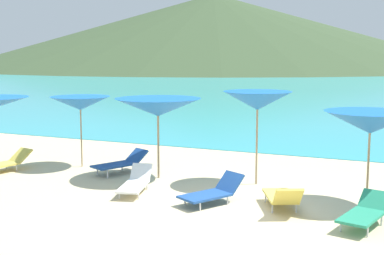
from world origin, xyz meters
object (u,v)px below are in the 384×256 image
Objects in this scene: umbrella_5 at (370,123)px; lounge_chair_4 at (213,192)px; lounge_chair_9 at (121,163)px; lounge_chair_11 at (282,196)px; umbrella_4 at (258,101)px; lounge_chair_10 at (135,182)px; umbrella_3 at (158,107)px; lounge_chair_1 at (6,162)px; lounge_chair_5 at (365,212)px; umbrella_2 at (80,103)px.

umbrella_5 reaches higher than lounge_chair_4.
lounge_chair_11 is at bearing 6.47° from lounge_chair_9.
umbrella_4 is 4.29m from lounge_chair_9.
lounge_chair_10 is (1.40, -1.60, -0.07)m from lounge_chair_9.
umbrella_5 is 1.29× the size of lounge_chair_11.
umbrella_3 is 1.52× the size of lounge_chair_1.
lounge_chair_5 is 0.96× the size of lounge_chair_10.
umbrella_3 is 4.79m from lounge_chair_1.
lounge_chair_10 is at bearing -171.59° from lounge_chair_5.
umbrella_3 is 1.40× the size of lounge_chair_11.
umbrella_4 is 1.41× the size of lounge_chair_11.
lounge_chair_4 is at bearing 7.09° from lounge_chair_1.
umbrella_3 reaches higher than umbrella_2.
lounge_chair_9 is at bearing 175.84° from umbrella_5.
umbrella_2 reaches higher than lounge_chair_10.
lounge_chair_4 is 0.94× the size of lounge_chair_10.
lounge_chair_9 is at bearing 31.83° from lounge_chair_1.
lounge_chair_9 is (3.15, 1.07, 0.04)m from lounge_chair_1.
umbrella_3 reaches higher than lounge_chair_10.
lounge_chair_10 is 1.01× the size of lounge_chair_11.
lounge_chair_5 is at bearing 7.54° from lounge_chair_9.
lounge_chair_1 is 6.66m from lounge_chair_4.
lounge_chair_4 is at bearing -158.15° from umbrella_5.
lounge_chair_1 is (-7.00, -1.42, -1.89)m from umbrella_4.
lounge_chair_11 reaches higher than lounge_chair_4.
umbrella_3 is 2.29m from lounge_chair_10.
lounge_chair_1 is 3.32m from lounge_chair_9.
lounge_chair_9 is (-3.48, 1.76, 0.04)m from lounge_chair_4.
umbrella_2 is at bearing -173.86° from lounge_chair_4.
umbrella_4 is at bearing 8.78° from umbrella_3.
umbrella_2 is 2.79m from umbrella_3.
lounge_chair_1 is at bearing -157.28° from lounge_chair_4.
umbrella_4 is 1.41× the size of lounge_chair_9.
umbrella_5 is 3.77m from lounge_chair_4.
umbrella_4 is (2.62, 0.41, 0.23)m from umbrella_3.
lounge_chair_11 is at bearing -22.30° from umbrella_3.
umbrella_3 is 3.27m from lounge_chair_4.
lounge_chair_9 reaches higher than lounge_chair_5.
umbrella_2 is at bearing 53.84° from lounge_chair_1.
umbrella_5 is 1.37× the size of lounge_chair_4.
lounge_chair_11 is (6.57, -1.93, -1.60)m from umbrella_2.
umbrella_2 is at bearing -167.42° from lounge_chair_9.
lounge_chair_10 is 3.63m from lounge_chair_11.
lounge_chair_10 is at bearing -155.70° from lounge_chair_4.
lounge_chair_1 is at bearing -136.91° from lounge_chair_9.
umbrella_4 is at bearing 108.53° from lounge_chair_4.
umbrella_4 is at bearing 0.35° from umbrella_2.
umbrella_2 reaches higher than lounge_chair_1.
lounge_chair_11 is at bearing -59.08° from umbrella_4.
lounge_chair_1 and lounge_chair_5 have the same top height.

